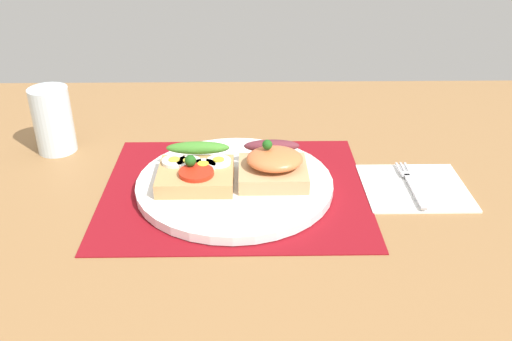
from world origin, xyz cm
name	(u,v)px	position (x,y,z in cm)	size (l,w,h in cm)	color
ground_plane	(235,199)	(0.00, 0.00, -1.60)	(120.00, 90.00, 3.20)	olive
placemat	(235,189)	(0.00, 0.00, 0.15)	(36.95, 30.89, 0.30)	maroon
plate	(235,184)	(0.00, 0.00, 0.94)	(27.63, 27.63, 1.28)	white
sandwich_egg_tomato	(196,171)	(-5.35, 0.10, 3.09)	(10.39, 10.61, 4.25)	tan
sandwich_salmon	(273,164)	(5.44, 0.62, 3.72)	(9.52, 10.15, 5.91)	tan
napkin	(415,187)	(25.58, -0.18, 0.30)	(14.53, 13.28, 0.60)	white
fork	(411,183)	(25.02, 0.23, 0.76)	(1.62, 12.92, 0.32)	#B7B7BC
drinking_glass	(53,120)	(-28.76, 13.03, 5.25)	(6.07, 6.07, 10.51)	silver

